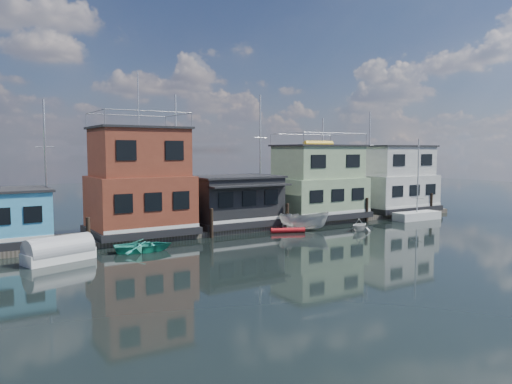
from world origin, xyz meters
TOP-DOWN VIEW (x-y plane):
  - ground at (0.00, 0.00)m, footprint 160.00×160.00m
  - dock at (0.00, 12.00)m, footprint 48.00×5.00m
  - houseboat_red at (-8.50, 12.00)m, footprint 7.40×5.90m
  - houseboat_dark at (-0.50, 11.98)m, footprint 7.40×6.10m
  - houseboat_green at (8.50, 12.00)m, footprint 8.40×5.90m
  - houseboat_white at (18.50, 12.00)m, footprint 8.40×5.90m
  - pilings at (-0.33, 9.20)m, footprint 42.28×0.28m
  - background_masts at (4.76, 18.00)m, footprint 36.40×0.16m
  - tarp_runabout at (-15.26, 6.89)m, footprint 4.28×2.67m
  - dinghy_teal at (-10.07, 6.99)m, footprint 4.12×3.29m
  - dinghy_white at (7.63, 5.59)m, footprint 2.45×2.25m
  - red_kayak at (2.18, 7.98)m, footprint 2.70×1.43m
  - motorboat at (3.99, 8.23)m, footprint 4.25×3.57m
  - day_sailer at (16.90, 7.55)m, footprint 4.90×1.81m

SIDE VIEW (x-z plane):
  - ground at x=0.00m, z-range 0.00..0.00m
  - dock at x=0.00m, z-range 0.00..0.40m
  - red_kayak at x=2.18m, z-range 0.00..0.40m
  - dinghy_teal at x=-10.07m, z-range 0.00..0.76m
  - day_sailer at x=16.90m, z-range -3.38..4.26m
  - dinghy_white at x=7.63m, z-range 0.00..1.09m
  - tarp_runabout at x=-15.26m, z-range -0.21..1.42m
  - motorboat at x=3.99m, z-range 0.00..1.58m
  - pilings at x=-0.33m, z-range 0.00..2.20m
  - houseboat_dark at x=-0.50m, z-range 0.39..4.45m
  - houseboat_white at x=18.50m, z-range 0.21..6.87m
  - houseboat_green at x=8.50m, z-range 0.03..7.06m
  - houseboat_red at x=-8.50m, z-range -1.83..10.03m
  - background_masts at x=4.76m, z-range -0.45..11.55m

